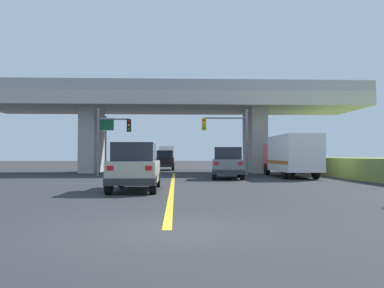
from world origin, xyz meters
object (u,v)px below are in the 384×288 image
Objects in this scene: suv_crossing at (228,163)px; box_truck at (291,155)px; semi_truck_distant at (167,155)px; suv_lead at (135,167)px; traffic_signal_nearside at (230,133)px; traffic_signal_farside at (110,134)px; highway_sign at (106,132)px; sedan_oncoming at (165,160)px.

box_truck reaches higher than suv_crossing.
suv_crossing is 4.88m from box_truck.
box_truck is (4.60, 1.53, 0.52)m from suv_crossing.
semi_truck_distant reaches higher than box_truck.
suv_lead is 15.18m from traffic_signal_nearside.
traffic_signal_farside reaches higher than highway_sign.
traffic_signal_nearside is at bearing 3.50° from traffic_signal_farside.
semi_truck_distant is at bearing 104.56° from box_truck.
traffic_signal_nearside is at bearing 137.32° from box_truck.
highway_sign is at bearing 144.31° from suv_crossing.
traffic_signal_nearside reaches higher than traffic_signal_farside.
highway_sign is (-9.33, 8.32, 2.52)m from suv_crossing.
sedan_oncoming is at bearing 57.01° from highway_sign.
semi_truck_distant reaches higher than suv_crossing.
box_truck is at bearing -42.68° from traffic_signal_nearside.
suv_crossing is 5.53m from traffic_signal_nearside.
traffic_signal_nearside is (0.87, 4.98, 2.24)m from suv_crossing.
semi_truck_distant is at bearing 90.73° from sedan_oncoming.
highway_sign is at bearing -98.88° from semi_truck_distant.
traffic_signal_nearside is 0.71× the size of semi_truck_distant.
semi_truck_distant is at bearing 81.12° from highway_sign.
sedan_oncoming is at bearing 122.51° from box_truck.
suv_crossing is at bearing -161.56° from box_truck.
sedan_oncoming is at bearing -89.27° from semi_truck_distant.
traffic_signal_farside is 0.71× the size of semi_truck_distant.
highway_sign is 0.68× the size of semi_truck_distant.
box_truck is at bearing -12.54° from traffic_signal_farside.
suv_crossing is 16.42m from sedan_oncoming.
traffic_signal_farside is (-12.94, 2.88, 1.59)m from box_truck.
sedan_oncoming is (-4.48, 15.79, -0.00)m from suv_crossing.
sedan_oncoming is 0.97× the size of highway_sign.
suv_lead is 1.00× the size of sedan_oncoming.
traffic_signal_nearside reaches higher than box_truck.
semi_truck_distant is (-4.76, 37.56, 0.53)m from suv_crossing.
sedan_oncoming is at bearing 71.28° from traffic_signal_farside.
sedan_oncoming is at bearing 116.33° from traffic_signal_nearside.
traffic_signal_nearside reaches higher than highway_sign.
highway_sign is at bearing -122.99° from sedan_oncoming.
sedan_oncoming is at bearing 111.90° from suv_crossing.
highway_sign is at bearing 161.83° from traffic_signal_nearside.
sedan_oncoming is 21.78m from semi_truck_distant.
traffic_signal_farside reaches higher than semi_truck_distant.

